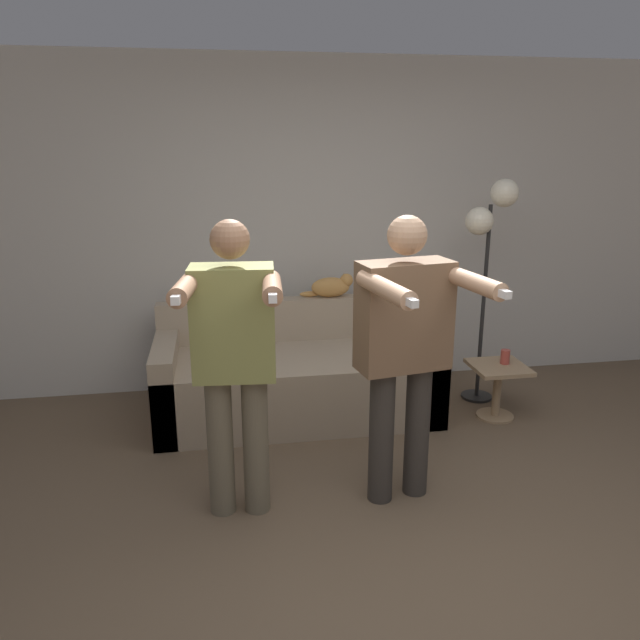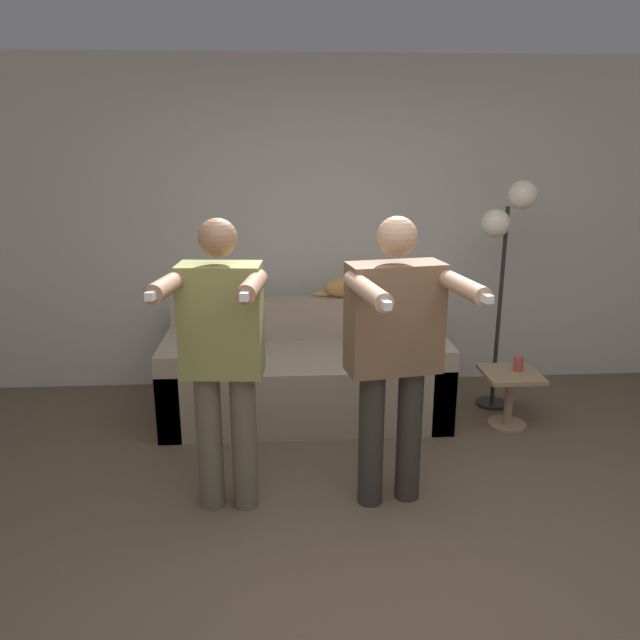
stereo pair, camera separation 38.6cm
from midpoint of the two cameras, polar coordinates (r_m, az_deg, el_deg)
The scene contains 9 objects.
ground_plane at distance 3.11m, azimuth 4.79°, elevation -23.49°, with size 16.00×16.00×0.00m, color brown.
wall_back at distance 5.04m, azimuth -2.34°, elevation 8.45°, with size 10.00×0.05×2.60m.
couch at distance 4.64m, azimuth -4.54°, elevation -5.33°, with size 2.02×0.89×0.80m.
person_left at distance 3.25m, azimuth -11.25°, elevation -3.08°, with size 0.53×0.70×1.61m.
person_right at distance 3.34m, azimuth 4.49°, elevation -2.01°, with size 0.64×0.75×1.61m.
cat at distance 4.82m, azimuth -1.19°, elevation 3.07°, with size 0.42×0.14×0.18m.
floor_lamp at distance 4.75m, azimuth 13.08°, elevation 8.36°, with size 0.39×0.24×1.71m.
side_table at distance 4.69m, azimuth 13.70°, elevation -5.44°, with size 0.39×0.39×0.41m.
cup at distance 4.68m, azimuth 14.34°, elevation -3.32°, with size 0.07×0.07×0.10m.
Camera 1 is at (-0.82, -2.28, 1.98)m, focal length 35.00 mm.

